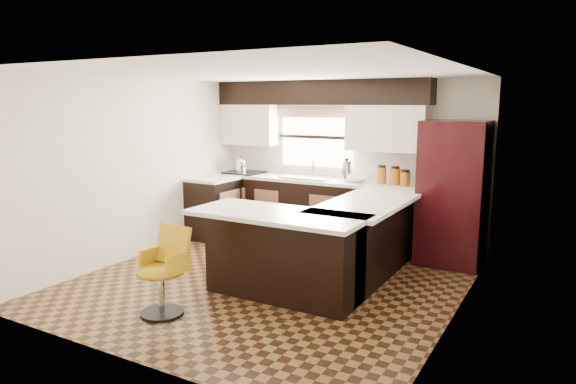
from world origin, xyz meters
The scene contains 30 objects.
floor centered at (0.00, 0.00, 0.00)m, with size 4.40×4.40×0.00m, color #49301A.
ceiling centered at (0.00, 0.00, 2.40)m, with size 4.40×4.40×0.00m, color silver.
wall_back centered at (0.00, 2.20, 1.20)m, with size 4.40×4.40×0.00m, color beige.
wall_front centered at (0.00, -2.20, 1.20)m, with size 4.40×4.40×0.00m, color beige.
wall_left centered at (-2.10, 0.00, 1.20)m, with size 4.40×4.40×0.00m, color beige.
wall_right centered at (2.10, 0.00, 1.20)m, with size 4.40×4.40×0.00m, color beige.
base_cab_back centered at (-0.45, 1.90, 0.45)m, with size 3.30×0.60×0.90m, color black.
base_cab_left centered at (-1.80, 1.25, 0.45)m, with size 0.60×0.70×0.90m, color black.
counter_back centered at (-0.45, 1.90, 0.92)m, with size 3.30×0.60×0.04m, color silver.
counter_left centered at (-1.80, 1.25, 0.92)m, with size 0.60×0.70×0.04m, color silver.
soffit centered at (-0.40, 2.03, 2.22)m, with size 3.40×0.35×0.36m, color black.
upper_cab_left centered at (-1.62, 2.03, 1.72)m, with size 0.94×0.35×0.64m, color beige.
upper_cab_right centered at (0.68, 2.03, 1.72)m, with size 1.14×0.35×0.64m, color beige.
window_pane centered at (-0.50, 2.18, 1.55)m, with size 1.20×0.02×0.90m, color white.
valance centered at (-0.50, 2.14, 1.94)m, with size 1.30×0.06×0.18m, color #D19B93.
sink centered at (-0.50, 1.88, 0.96)m, with size 0.75×0.45×0.03m, color #B2B2B7.
dishwasher centered at (0.55, 1.61, 0.43)m, with size 0.58×0.03×0.78m, color black.
cooktop centered at (-1.65, 1.88, 0.96)m, with size 0.58×0.50×0.03m, color black.
peninsula_long centered at (0.90, 0.62, 0.45)m, with size 0.60×1.95×0.90m, color black.
peninsula_return centered at (0.38, -0.35, 0.45)m, with size 1.65×0.60×0.90m, color black.
counter_pen_long centered at (0.95, 0.62, 0.92)m, with size 0.84×1.95×0.04m, color silver.
counter_pen_return centered at (0.35, -0.44, 0.92)m, with size 1.89×0.84×0.04m, color silver.
refrigerator centered at (1.68, 1.76, 0.93)m, with size 0.79×0.76×1.85m, color black.
bar_chair centered at (-0.43, -1.37, 0.44)m, with size 0.47×0.47×0.88m, color #B38211, non-canonical shape.
kettle centered at (-1.71, 1.88, 1.10)m, with size 0.19×0.19×0.25m, color silver, non-canonical shape.
percolator centered at (0.13, 1.90, 1.10)m, with size 0.14×0.14×0.30m, color silver.
mixing_bowl centered at (0.28, 1.90, 0.98)m, with size 0.30×0.30×0.07m, color white.
canister_large centered at (0.66, 1.92, 1.06)m, with size 0.13×0.13×0.23m, color #935217.
canister_med centered at (0.85, 1.92, 1.06)m, with size 0.14×0.14×0.23m, color #935217.
canister_small centered at (0.99, 1.92, 1.04)m, with size 0.14×0.14×0.19m, color #935217.
Camera 1 is at (3.03, -4.94, 2.08)m, focal length 32.00 mm.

